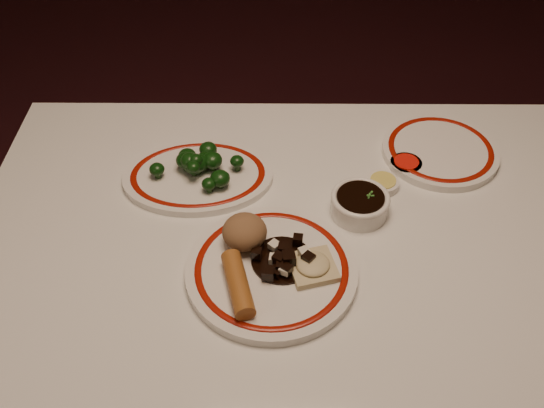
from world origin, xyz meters
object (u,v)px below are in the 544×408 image
at_px(dining_table, 296,283).
at_px(spring_roll, 238,284).
at_px(main_plate, 272,270).
at_px(broccoli_pile, 200,163).
at_px(stirfry_heap, 283,260).
at_px(broccoli_plate, 198,176).
at_px(soy_bowl, 360,205).
at_px(fried_wonton, 313,266).
at_px(rice_mound, 245,232).

distance_m(dining_table, spring_roll, 0.19).
bearing_deg(main_plate, broccoli_pile, 120.12).
bearing_deg(broccoli_pile, stirfry_heap, -55.87).
distance_m(main_plate, broccoli_pile, 0.28).
height_order(main_plate, broccoli_pile, broccoli_pile).
bearing_deg(broccoli_plate, soy_bowl, -16.31).
bearing_deg(soy_bowl, fried_wonton, -121.44).
height_order(fried_wonton, broccoli_pile, broccoli_pile).
bearing_deg(broccoli_plate, fried_wonton, -48.57).
bearing_deg(broccoli_plate, rice_mound, -61.47).
height_order(stirfry_heap, broccoli_pile, broccoli_pile).
xyz_separation_m(broccoli_plate, broccoli_pile, (0.01, 0.00, 0.03)).
relative_size(rice_mound, broccoli_plate, 0.25).
relative_size(rice_mound, spring_roll, 0.63).
distance_m(dining_table, broccoli_pile, 0.30).
bearing_deg(rice_mound, main_plate, -49.70).
bearing_deg(spring_roll, soy_bowl, 28.42).
height_order(spring_roll, stirfry_heap, spring_roll).
distance_m(main_plate, stirfry_heap, 0.03).
distance_m(fried_wonton, broccoli_plate, 0.33).
xyz_separation_m(rice_mound, spring_roll, (-0.01, -0.10, -0.01)).
relative_size(broccoli_pile, soy_bowl, 1.71).
xyz_separation_m(spring_roll, broccoli_plate, (-0.09, 0.29, -0.03)).
relative_size(rice_mound, soy_bowl, 0.73).
xyz_separation_m(fried_wonton, soy_bowl, (0.09, 0.15, -0.01)).
relative_size(dining_table, main_plate, 3.14).
bearing_deg(stirfry_heap, broccoli_pile, 124.13).
relative_size(dining_table, broccoli_plate, 3.87).
bearing_deg(broccoli_plate, dining_table, -44.34).
bearing_deg(spring_roll, stirfry_heap, 23.77).
bearing_deg(broccoli_plate, spring_roll, -72.07).
height_order(broccoli_pile, soy_bowl, broccoli_pile).
bearing_deg(soy_bowl, broccoli_plate, 163.69).
distance_m(broccoli_pile, soy_bowl, 0.32).
bearing_deg(broccoli_plate, main_plate, -58.47).
relative_size(broccoli_plate, soy_bowl, 2.89).
distance_m(dining_table, stirfry_heap, 0.13).
height_order(spring_roll, soy_bowl, spring_roll).
xyz_separation_m(fried_wonton, broccoli_plate, (-0.22, 0.24, -0.02)).
relative_size(stirfry_heap, broccoli_plate, 0.35).
xyz_separation_m(spring_roll, broccoli_pile, (-0.09, 0.29, 0.00)).
bearing_deg(dining_table, broccoli_pile, 134.15).
height_order(rice_mound, soy_bowl, rice_mound).
height_order(main_plate, rice_mound, rice_mound).
height_order(fried_wonton, stirfry_heap, stirfry_heap).
height_order(dining_table, broccoli_pile, broccoli_pile).
xyz_separation_m(main_plate, spring_roll, (-0.05, -0.05, 0.02)).
distance_m(spring_roll, fried_wonton, 0.13).
relative_size(stirfry_heap, soy_bowl, 1.02).
relative_size(main_plate, broccoli_plate, 1.23).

